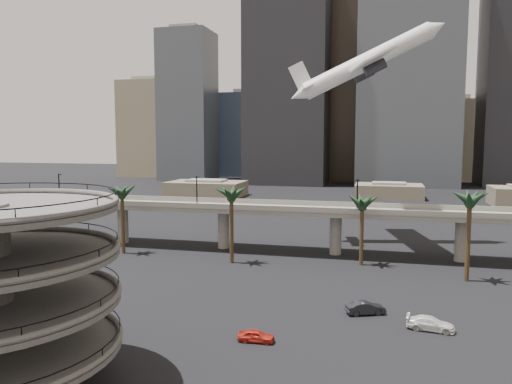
% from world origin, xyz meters
% --- Properties ---
extents(overpass, '(130.00, 9.30, 14.70)m').
position_xyz_m(overpass, '(0.00, 55.00, 7.34)').
color(overpass, slate).
rests_on(overpass, ground).
extents(palm_trees, '(76.40, 18.40, 14.00)m').
position_xyz_m(palm_trees, '(11.58, 47.18, 11.30)').
color(palm_trees, '#43311C').
rests_on(palm_trees, ground).
extents(low_buildings, '(135.00, 27.50, 6.80)m').
position_xyz_m(low_buildings, '(6.89, 142.30, 2.86)').
color(low_buildings, '#665D4B').
rests_on(low_buildings, ground).
extents(skyline, '(269.00, 86.00, 120.63)m').
position_xyz_m(skyline, '(15.11, 217.08, 44.11)').
color(skyline, '#83765B').
rests_on(skyline, ground).
extents(airborne_jet, '(32.45, 30.58, 18.17)m').
position_xyz_m(airborne_jet, '(15.54, 68.77, 37.13)').
color(airborne_jet, white).
rests_on(airborne_jet, ground).
extents(car_a, '(4.00, 1.77, 1.34)m').
position_xyz_m(car_a, '(6.43, 11.92, 0.67)').
color(car_a, red).
rests_on(car_a, ground).
extents(car_b, '(5.10, 3.36, 1.59)m').
position_xyz_m(car_b, '(17.50, 23.38, 0.79)').
color(car_b, black).
rests_on(car_b, ground).
extents(car_c, '(5.49, 2.78, 1.53)m').
position_xyz_m(car_c, '(24.82, 19.91, 0.76)').
color(car_c, white).
rests_on(car_c, ground).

